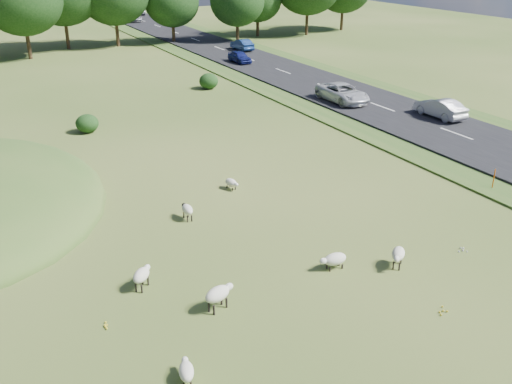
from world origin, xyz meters
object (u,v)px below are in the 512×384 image
sheep_6 (218,294)px  marker_post (494,179)px  car_5 (440,108)px  sheep_4 (334,259)px  car_4 (133,18)px  car_6 (343,93)px  sheep_2 (231,183)px  car_2 (242,45)px  sheep_1 (142,275)px  sheep_5 (186,371)px  sheep_0 (187,209)px  car_0 (137,10)px  car_1 (240,57)px  sheep_3 (398,254)px

sheep_6 → marker_post: bearing=-8.9°
car_5 → sheep_4: bearing=35.8°
car_4 → car_6: (0.00, -60.29, 0.09)m
sheep_2 → sheep_4: sheep_4 is taller
car_2 → car_4: size_ratio=0.87×
sheep_1 → sheep_5: 5.69m
car_6 → sheep_0: bearing=-143.8°
sheep_5 → sheep_6: size_ratio=0.80×
car_6 → car_2: bearing=81.8°
sheep_2 → sheep_5: size_ratio=0.95×
sheep_0 → car_2: bearing=-28.1°
sheep_6 → car_6: bearing=26.8°
sheep_5 → car_0: 98.94m
sheep_1 → car_6: size_ratio=0.21×
car_1 → car_6: car_6 is taller
sheep_3 → car_0: size_ratio=0.21×
sheep_6 → car_0: 95.40m
sheep_3 → car_1: bearing=-149.7°
sheep_6 → car_5: car_5 is taller
sheep_3 → car_5: car_5 is taller
sheep_5 → sheep_6: bearing=-22.6°
sheep_5 → sheep_6: 3.87m
sheep_6 → sheep_1: bearing=108.5°
car_5 → car_6: size_ratio=0.81×
sheep_2 → car_0: bearing=154.4°
sheep_3 → car_2: 52.00m
sheep_4 → car_0: (19.70, 91.66, 0.57)m
sheep_1 → sheep_2: bearing=-2.1°
sheep_1 → sheep_3: (9.93, -3.44, 0.00)m
sheep_6 → car_2: size_ratio=0.34×
marker_post → sheep_1: size_ratio=1.07×
sheep_4 → car_1: 43.90m
car_4 → marker_post: bearing=-92.4°
car_2 → sheep_6: bearing=62.5°
car_5 → car_6: 8.24m
sheep_4 → car_6: car_6 is taller
car_5 → sheep_1: bearing=23.6°
sheep_3 → car_2: car_2 is taller
sheep_3 → sheep_6: (-7.87, 0.75, 0.07)m
car_4 → car_5: bearing=-86.8°
sheep_3 → car_2: bearing=-151.4°
car_1 → marker_post: bearing=-95.0°
sheep_0 → car_5: bearing=-71.6°
sheep_1 → sheep_4: size_ratio=0.89×
sheep_4 → car_0: 93.75m
sheep_4 → car_6: bearing=-122.4°
sheep_2 → car_4: car_4 is taller
car_1 → car_5: car_5 is taller
sheep_3 → car_1: size_ratio=0.30×
sheep_1 → sheep_4: bearing=-63.9°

